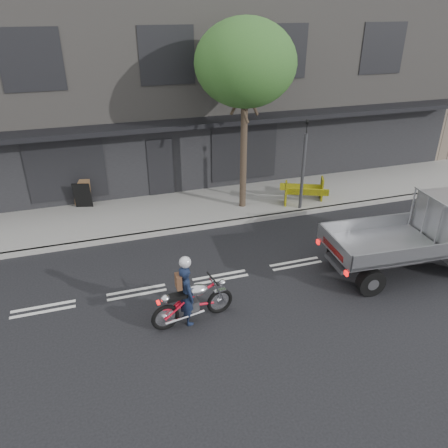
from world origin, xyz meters
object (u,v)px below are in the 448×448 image
rider (187,295)px  motorcycle (193,301)px  street_tree (245,64)px  flatbed_ute (444,227)px  construction_barrier (307,193)px  traffic_light_pole (303,170)px  sandwich_board (83,195)px

rider → motorcycle: bearing=-98.5°
street_tree → flatbed_ute: street_tree is taller
street_tree → construction_barrier: (2.39, -0.59, -4.67)m
traffic_light_pole → flatbed_ute: size_ratio=0.71×
flatbed_ute → rider: bearing=-174.1°
traffic_light_pole → rider: size_ratio=2.20×
traffic_light_pole → flatbed_ute: (2.19, -4.68, -0.39)m
rider → flatbed_ute: (7.74, 0.27, 0.47)m
traffic_light_pole → sandwich_board: 8.22m
street_tree → sandwich_board: 7.57m
traffic_light_pole → sandwich_board: size_ratio=3.47×
traffic_light_pole → rider: traffic_light_pole is taller
rider → flatbed_ute: bearing=-96.5°
flatbed_ute → construction_barrier: bearing=113.9°
rider → construction_barrier: 7.90m
sandwich_board → rider: bearing=-57.9°
street_tree → traffic_light_pole: (2.00, -0.85, -3.63)m
traffic_light_pole → construction_barrier: traffic_light_pole is taller
street_tree → rider: street_tree is taller
flatbed_ute → construction_barrier: size_ratio=2.99×
traffic_light_pole → motorcycle: traffic_light_pole is taller
street_tree → motorcycle: bearing=-120.4°
traffic_light_pole → motorcycle: 7.40m
traffic_light_pole → rider: 7.48m
rider → construction_barrier: rider is taller
motorcycle → flatbed_ute: flatbed_ute is taller
rider → sandwich_board: 7.76m
motorcycle → sandwich_board: size_ratio=2.12×
rider → sandwich_board: bearing=8.0°
motorcycle → construction_barrier: bearing=33.4°
traffic_light_pole → sandwich_board: traffic_light_pole is taller
flatbed_ute → sandwich_board: flatbed_ute is taller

